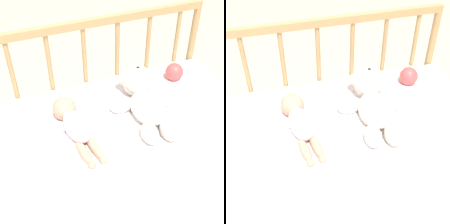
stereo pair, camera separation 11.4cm
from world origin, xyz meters
The scene contains 7 objects.
ground_plane centered at (0.00, 0.00, 0.00)m, with size 12.00×12.00×0.00m, color #C6B293.
crib_mattress centered at (0.00, 0.00, 0.21)m, with size 1.27×0.62×0.42m.
crib_rail centered at (0.00, 0.33, 0.53)m, with size 1.27×0.04×0.74m.
blanket centered at (0.01, -0.02, 0.42)m, with size 0.85×0.54×0.01m.
teddy_bear centered at (0.17, 0.04, 0.48)m, with size 0.33×0.45×0.15m.
baby centered at (-0.16, 0.01, 0.46)m, with size 0.31×0.38×0.10m.
toy_ball centered at (0.42, 0.17, 0.47)m, with size 0.09×0.09×0.09m.
Camera 2 is at (-0.28, -0.96, 1.32)m, focal length 50.00 mm.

